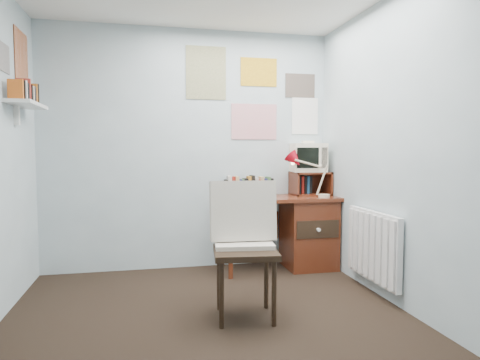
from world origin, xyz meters
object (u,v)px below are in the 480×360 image
object	(u,v)px
desk_chair	(245,252)
wall_shelf	(27,105)
desk_lamp	(324,177)
desk	(303,229)
crt_tv	(308,156)
tv_riser	(310,183)
radiator	(373,246)

from	to	relation	value
desk_chair	wall_shelf	xyz separation A→B (m)	(-1.66, 0.83, 1.13)
desk_chair	desk_lamp	world-z (taller)	desk_lamp
desk	desk_chair	world-z (taller)	desk_chair
desk	crt_tv	world-z (taller)	crt_tv
tv_riser	crt_tv	bearing A→B (deg)	139.81
desk_lamp	tv_riser	world-z (taller)	desk_lamp
desk_chair	radiator	size ratio (longest dim) A/B	1.23
desk_chair	wall_shelf	size ratio (longest dim) A/B	1.59
tv_riser	wall_shelf	xyz separation A→B (m)	(-2.69, -0.49, 0.74)
crt_tv	wall_shelf	distance (m)	2.75
radiator	desk_lamp	bearing A→B (deg)	99.12
desk	radiator	size ratio (longest dim) A/B	1.50
radiator	desk	bearing A→B (deg)	107.24
tv_riser	wall_shelf	world-z (taller)	wall_shelf
desk	desk_lamp	distance (m)	0.61
desk_lamp	wall_shelf	bearing A→B (deg)	165.56
desk_chair	tv_riser	size ratio (longest dim) A/B	2.46
tv_riser	desk_lamp	bearing A→B (deg)	-80.24
radiator	wall_shelf	distance (m)	3.15
desk	radiator	xyz separation A→B (m)	(0.29, -0.93, 0.01)
crt_tv	wall_shelf	bearing A→B (deg)	-162.68
desk_lamp	tv_riser	distance (m)	0.28
wall_shelf	desk_chair	bearing A→B (deg)	-26.59
crt_tv	wall_shelf	world-z (taller)	wall_shelf
desk_chair	tv_riser	world-z (taller)	tv_riser
desk_chair	desk	bearing A→B (deg)	59.82
desk	desk_lamp	xyz separation A→B (m)	(0.16, -0.16, 0.57)
desk	desk_chair	xyz separation A→B (m)	(-0.91, -1.21, 0.09)
radiator	crt_tv	bearing A→B (deg)	100.35
tv_riser	desk_chair	bearing A→B (deg)	-127.98
desk_lamp	crt_tv	bearing A→B (deg)	84.52
desk	crt_tv	bearing A→B (deg)	53.96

